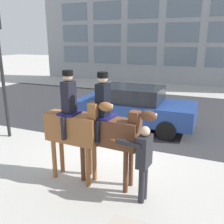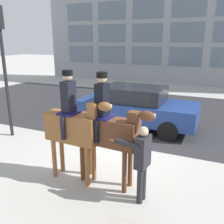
{
  "view_description": "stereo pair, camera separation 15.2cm",
  "coord_description": "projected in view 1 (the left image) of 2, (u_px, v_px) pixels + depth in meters",
  "views": [
    {
      "loc": [
        2.55,
        -6.54,
        3.33
      ],
      "look_at": [
        0.27,
        -1.04,
        1.59
      ],
      "focal_mm": 40.0,
      "sensor_mm": 36.0,
      "label": 1
    },
    {
      "loc": [
        2.69,
        -6.48,
        3.33
      ],
      "look_at": [
        0.27,
        -1.04,
        1.59
      ],
      "focal_mm": 40.0,
      "sensor_mm": 36.0,
      "label": 2
    }
  ],
  "objects": [
    {
      "name": "road_surface",
      "position": [
        153.0,
        112.0,
        11.88
      ],
      "size": [
        23.54,
        8.5,
        0.01
      ],
      "color": "#2D2D30",
      "rests_on": "ground_plane"
    },
    {
      "name": "mounted_horse_lead",
      "position": [
        74.0,
        125.0,
        5.82
      ],
      "size": [
        1.8,
        0.65,
        2.67
      ],
      "rotation": [
        0.0,
        0.0,
        -0.05
      ],
      "color": "brown",
      "rests_on": "ground_plane"
    },
    {
      "name": "mounted_horse_companion",
      "position": [
        107.0,
        129.0,
        5.63
      ],
      "size": [
        2.03,
        0.65,
        2.66
      ],
      "rotation": [
        0.0,
        0.0,
        -0.07
      ],
      "color": "#59331E",
      "rests_on": "ground_plane"
    },
    {
      "name": "street_car_near_lane",
      "position": [
        134.0,
        107.0,
        9.62
      ],
      "size": [
        4.53,
        1.94,
        1.61
      ],
      "color": "navy",
      "rests_on": "ground_plane"
    },
    {
      "name": "ground_plane",
      "position": [
        117.0,
        152.0,
        7.67
      ],
      "size": [
        80.0,
        80.0,
        0.0
      ],
      "primitive_type": "plane",
      "color": "#B2AFA8"
    },
    {
      "name": "pedestrian_bystander",
      "position": [
        143.0,
        158.0,
        5.1
      ],
      "size": [
        0.86,
        0.44,
        1.68
      ],
      "rotation": [
        0.0,
        0.0,
        3.02
      ],
      "color": "#232328",
      "rests_on": "ground_plane"
    }
  ]
}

